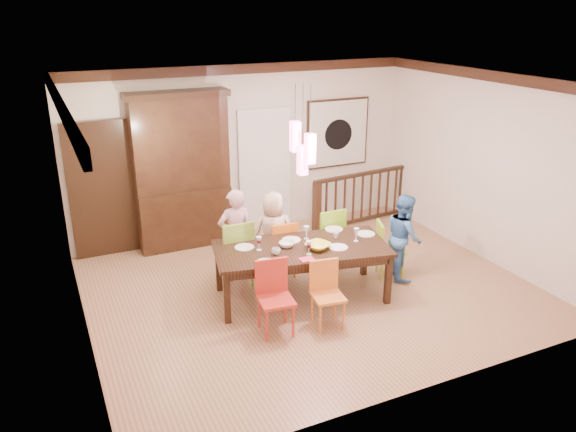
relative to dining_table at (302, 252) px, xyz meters
name	(u,v)px	position (x,y,z in m)	size (l,w,h in m)	color
floor	(310,288)	(0.21, 0.15, -0.67)	(6.00, 6.00, 0.00)	#906645
ceiling	(313,81)	(0.21, 0.15, 2.23)	(6.00, 6.00, 0.00)	white
wall_back	(245,151)	(0.21, 2.65, 0.78)	(6.00, 6.00, 0.00)	silver
wall_left	(74,227)	(-2.79, 0.15, 0.78)	(5.00, 5.00, 0.00)	silver
wall_right	(484,167)	(3.21, 0.15, 0.78)	(5.00, 5.00, 0.00)	silver
crown_molding	(313,88)	(0.21, 0.15, 2.15)	(6.00, 5.00, 0.16)	black
panel_door	(103,192)	(-2.19, 2.60, 0.38)	(1.04, 0.07, 2.24)	black
white_doorway	(265,171)	(0.56, 2.62, 0.38)	(0.97, 0.05, 2.22)	silver
painting	(338,133)	(2.01, 2.62, 0.93)	(1.25, 0.06, 1.25)	black
pendant_cluster	(303,148)	(0.00, 0.00, 1.43)	(0.27, 0.21, 1.14)	#F0487E
dining_table	(302,252)	(0.00, 0.00, 0.00)	(2.49, 1.50, 0.75)	black
chair_far_left	(234,248)	(-0.70, 0.73, -0.10)	(0.46, 0.46, 1.01)	#7AA533
chair_far_mid	(280,244)	(0.01, 0.73, -0.17)	(0.42, 0.42, 0.88)	orange
chair_far_right	(326,232)	(0.78, 0.73, -0.12)	(0.44, 0.44, 0.96)	#85C424
chair_near_left	(276,295)	(-0.68, -0.69, -0.15)	(0.46, 0.46, 0.91)	#B72E20
chair_near_mid	(328,291)	(-0.03, -0.82, -0.20)	(0.43, 0.43, 0.84)	orange
chair_end_right	(391,246)	(1.47, 0.03, -0.19)	(0.49, 0.49, 0.85)	#93C125
china_hutch	(182,171)	(-0.96, 2.45, 0.61)	(1.62, 0.46, 2.56)	black
balustrade	(362,196)	(2.27, 2.10, -0.17)	(2.13, 0.29, 0.96)	black
person_far_left	(236,236)	(-0.63, 0.86, 0.02)	(0.51, 0.33, 1.39)	beige
person_far_mid	(274,234)	(-0.05, 0.83, -0.04)	(0.62, 0.41, 1.28)	beige
person_end_right	(404,236)	(1.63, -0.06, -0.04)	(0.62, 0.48, 1.27)	#4077B4
serving_bowl	(318,246)	(0.17, -0.15, 0.11)	(0.31, 0.31, 0.08)	yellow
small_bowl	(287,244)	(-0.18, 0.08, 0.11)	(0.21, 0.21, 0.07)	white
cup_left	(276,251)	(-0.41, -0.08, 0.12)	(0.11, 0.11, 0.09)	silver
cup_right	(336,235)	(0.57, 0.08, 0.12)	(0.09, 0.09, 0.09)	silver
plate_far_left	(244,247)	(-0.71, 0.29, 0.08)	(0.26, 0.26, 0.01)	white
plate_far_mid	(291,240)	(-0.04, 0.25, 0.08)	(0.26, 0.26, 0.01)	white
plate_far_right	(334,229)	(0.69, 0.36, 0.08)	(0.26, 0.26, 0.01)	white
plate_near_left	(266,263)	(-0.64, -0.27, 0.08)	(0.26, 0.26, 0.01)	white
plate_near_mid	(338,247)	(0.43, -0.24, 0.08)	(0.26, 0.26, 0.01)	white
plate_end_right	(366,234)	(1.02, 0.01, 0.08)	(0.26, 0.26, 0.01)	white
wine_glass_a	(259,244)	(-0.56, 0.14, 0.17)	(0.08, 0.08, 0.19)	#590C19
wine_glass_b	(306,233)	(0.18, 0.22, 0.17)	(0.08, 0.08, 0.19)	silver
wine_glass_c	(309,248)	(-0.03, -0.26, 0.17)	(0.08, 0.08, 0.19)	#590C19
wine_glass_d	(356,235)	(0.76, -0.14, 0.17)	(0.08, 0.08, 0.19)	silver
napkin	(307,259)	(-0.13, -0.40, 0.08)	(0.18, 0.14, 0.01)	#D83359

